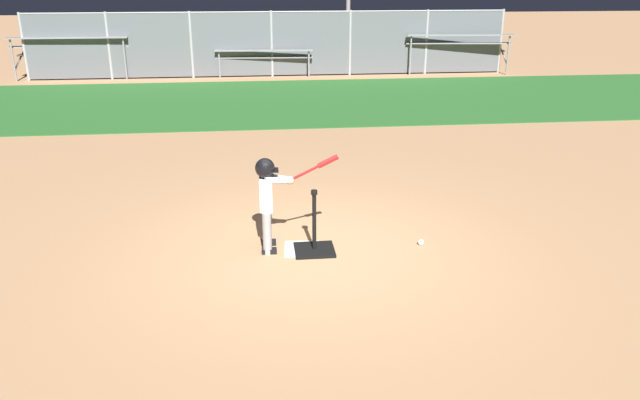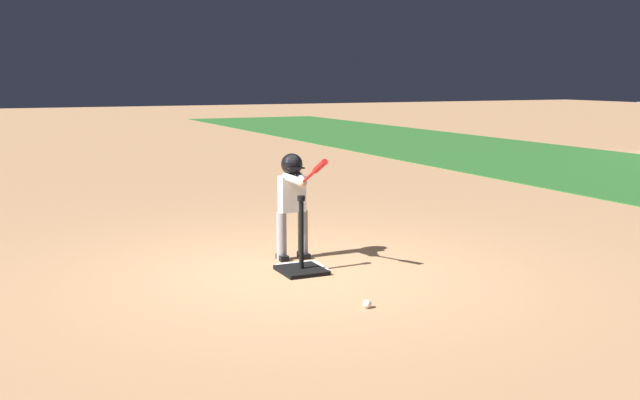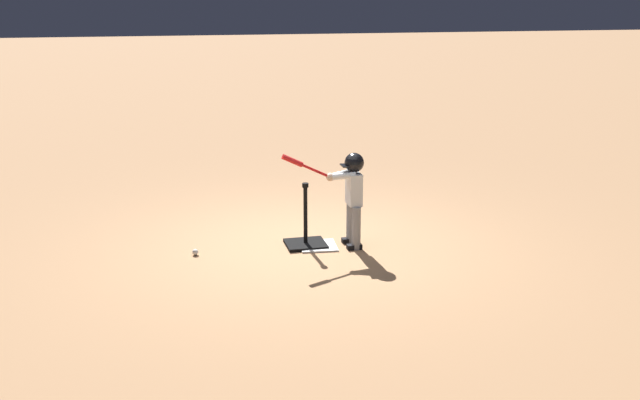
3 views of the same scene
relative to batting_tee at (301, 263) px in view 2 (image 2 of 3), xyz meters
The scene contains 5 objects.
ground_plane 0.10m from the batting_tee, 22.18° to the right, with size 90.00×90.00×0.00m, color #AD7F56.
home_plate 0.18m from the batting_tee, 153.28° to the left, with size 0.44×0.44×0.02m, color white.
batting_tee is the anchor object (origin of this frame).
batter_child 0.84m from the batting_tee, 165.72° to the left, with size 0.99×0.36×1.18m.
baseball 1.34m from the batting_tee, ahead, with size 0.07×0.07×0.07m, color white.
Camera 2 is at (6.75, -2.90, 1.96)m, focal length 42.00 mm.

